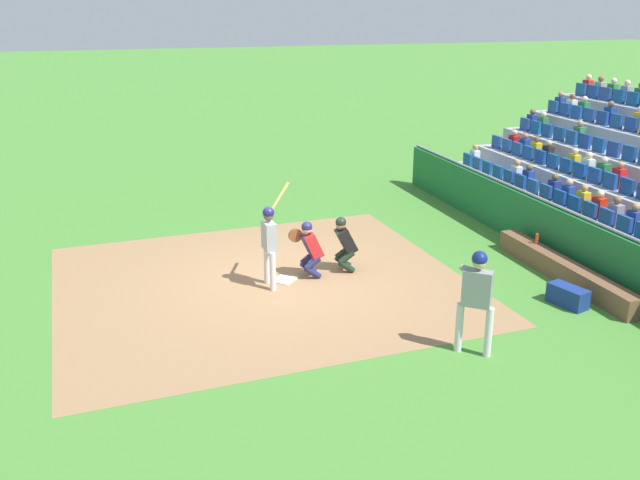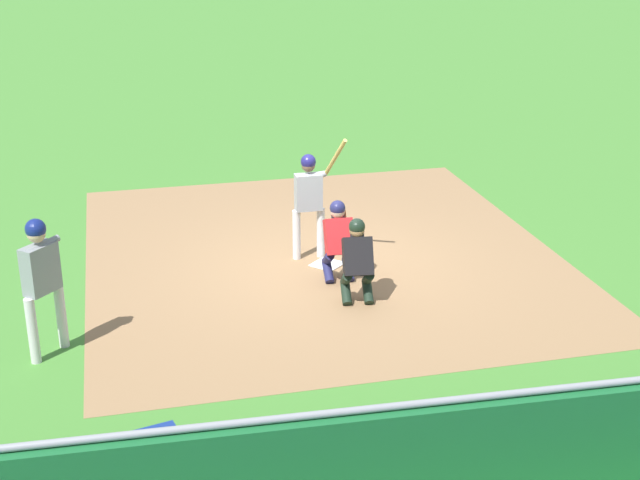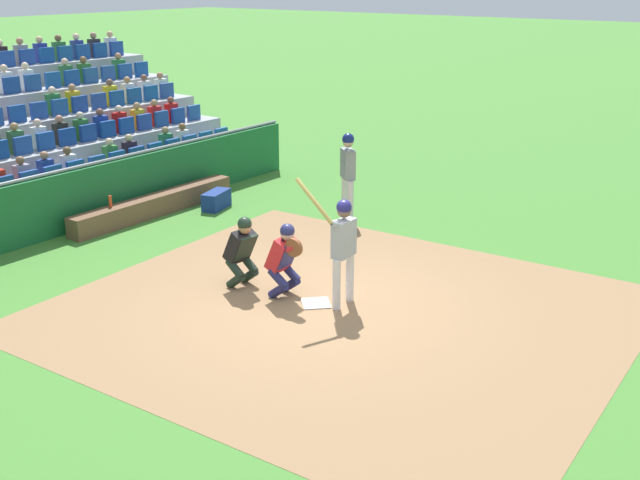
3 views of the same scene
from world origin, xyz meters
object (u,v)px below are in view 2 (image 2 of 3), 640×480
(home_plate_umpire, at_px, (357,258))
(water_bottle_on_bench, at_px, (379,445))
(batter_at_plate, at_px, (310,195))
(on_deck_batter, at_px, (41,272))
(catcher_crouching, at_px, (339,236))
(equipment_duffel_bag, at_px, (142,455))
(home_plate_marker, at_px, (327,264))

(home_plate_umpire, bearing_deg, water_bottle_on_bench, -100.73)
(batter_at_plate, height_order, home_plate_umpire, batter_at_plate)
(water_bottle_on_bench, xyz_separation_m, on_deck_batter, (-3.43, 3.62, 0.59))
(catcher_crouching, bearing_deg, equipment_duffel_bag, -124.40)
(home_plate_marker, relative_size, water_bottle_on_bench, 1.84)
(home_plate_marker, distance_m, equipment_duffel_bag, 5.82)
(water_bottle_on_bench, distance_m, on_deck_batter, 5.02)
(batter_at_plate, height_order, equipment_duffel_bag, batter_at_plate)
(home_plate_marker, distance_m, catcher_crouching, 0.92)
(home_plate_marker, bearing_deg, batter_at_plate, 121.20)
(water_bottle_on_bench, bearing_deg, equipment_duffel_bag, 160.10)
(batter_at_plate, relative_size, water_bottle_on_bench, 8.87)
(water_bottle_on_bench, bearing_deg, on_deck_batter, 133.50)
(batter_at_plate, distance_m, water_bottle_on_bench, 6.23)
(home_plate_marker, height_order, home_plate_umpire, home_plate_umpire)
(home_plate_umpire, height_order, on_deck_batter, on_deck_batter)
(water_bottle_on_bench, relative_size, equipment_duffel_bag, 0.31)
(home_plate_marker, relative_size, batter_at_plate, 0.21)
(home_plate_marker, relative_size, on_deck_batter, 0.24)
(equipment_duffel_bag, relative_size, on_deck_batter, 0.42)
(home_plate_marker, bearing_deg, on_deck_batter, -151.75)
(equipment_duffel_bag, height_order, on_deck_batter, on_deck_batter)
(home_plate_marker, bearing_deg, catcher_crouching, -84.46)
(catcher_crouching, bearing_deg, batter_at_plate, 106.19)
(water_bottle_on_bench, bearing_deg, home_plate_marker, 83.29)
(catcher_crouching, bearing_deg, water_bottle_on_bench, -98.06)
(on_deck_batter, bearing_deg, batter_at_plate, 33.41)
(home_plate_marker, xyz_separation_m, equipment_duffel_bag, (-2.97, -5.00, 0.18))
(batter_at_plate, bearing_deg, home_plate_marker, -58.80)
(home_plate_umpire, height_order, equipment_duffel_bag, home_plate_umpire)
(catcher_crouching, bearing_deg, home_plate_umpire, -83.79)
(home_plate_marker, distance_m, on_deck_batter, 4.81)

